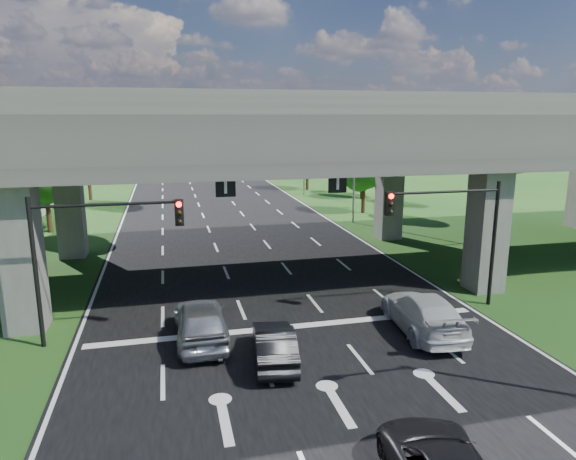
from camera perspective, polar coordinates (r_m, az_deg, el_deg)
name	(u,v)px	position (r m, az deg, el deg)	size (l,w,h in m)	color
ground	(314,365)	(19.52, 2.86, -14.73)	(160.00, 160.00, 0.00)	#1A3E14
road	(263,281)	(28.52, -2.79, -5.69)	(18.00, 120.00, 0.03)	black
overpass	(255,135)	(29.07, -3.71, 10.53)	(80.00, 15.00, 10.00)	#363331
signal_right	(455,222)	(24.68, 18.03, 0.83)	(5.76, 0.54, 6.00)	black
signal_left	(93,241)	(21.31, -20.85, -1.18)	(5.76, 0.54, 6.00)	black
streetlight_far	(350,154)	(43.43, 6.92, 8.40)	(3.38, 0.25, 10.00)	gray
streetlight_beyond	(301,144)	(58.67, 1.44, 9.56)	(3.38, 0.25, 10.00)	gray
tree_left_near	(45,171)	(43.77, -25.41, 5.96)	(4.50, 4.50, 7.80)	black
tree_left_mid	(29,170)	(52.25, -26.83, 6.00)	(3.91, 3.90, 6.76)	black
tree_left_far	(87,152)	(59.30, -21.41, 8.05)	(4.80, 4.80, 8.32)	black
tree_right_near	(365,165)	(48.32, 8.53, 7.16)	(4.20, 4.20, 7.28)	black
tree_right_mid	(363,161)	(56.86, 8.34, 7.64)	(3.91, 3.90, 6.76)	black
tree_right_far	(308,150)	(63.10, 2.22, 8.83)	(4.50, 4.50, 7.80)	black
car_silver	(201,321)	(21.25, -9.65, -9.91)	(2.03, 5.04, 1.72)	#AEB0B6
car_dark	(274,344)	(19.37, -1.54, -12.59)	(1.45, 4.16, 1.37)	black
car_white	(423,313)	(22.63, 14.79, -8.86)	(2.27, 5.59, 1.62)	silver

